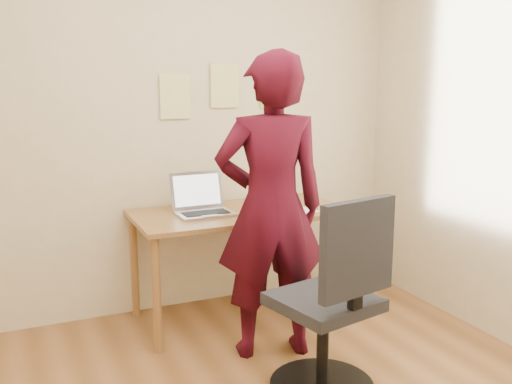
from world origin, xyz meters
name	(u,v)px	position (x,y,z in m)	size (l,w,h in m)	color
room	(275,143)	(0.00, 0.00, 1.35)	(3.58, 3.58, 2.78)	brown
desk	(239,223)	(0.41, 1.38, 0.65)	(1.40, 0.70, 0.74)	brown
laptop	(202,205)	(0.16, 1.41, 0.79)	(0.36, 0.32, 0.26)	#B9B9C0
paper_sheet	(293,209)	(0.76, 1.27, 0.74)	(0.22, 0.31, 0.00)	white
phone	(295,212)	(0.72, 1.17, 0.74)	(0.09, 0.12, 0.01)	black
wall_note_left	(175,97)	(0.10, 1.74, 1.48)	(0.21, 0.00, 0.30)	#D8D581
wall_note_mid	(225,86)	(0.46, 1.74, 1.55)	(0.21, 0.00, 0.30)	#D8D581
wall_note_right	(272,91)	(0.82, 1.74, 1.51)	(0.18, 0.00, 0.24)	#8CD22F
office_chair	(333,312)	(0.45, 0.26, 0.45)	(0.55, 0.56, 1.05)	black
person	(271,208)	(0.38, 0.82, 0.88)	(0.64, 0.42, 1.76)	#370713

